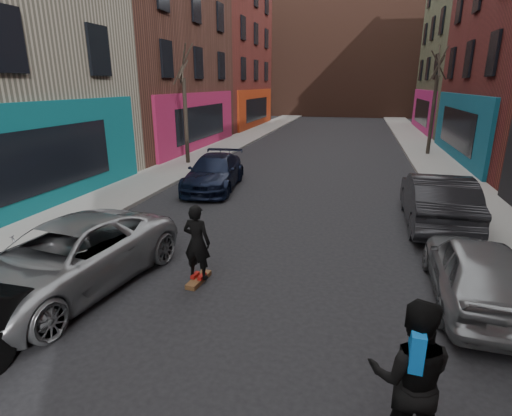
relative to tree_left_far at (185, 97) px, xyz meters
The scene contains 12 objects.
sidewalk_left 12.45m from the tree_left_far, 90.24° to the left, with size 2.50×84.00×0.13m, color gray.
sidewalk_right 17.61m from the tree_left_far, 43.95° to the left, with size 2.50×84.00×0.13m, color gray.
building_far 38.67m from the tree_left_far, 80.73° to the left, with size 40.00×10.00×14.00m, color #47281E.
tree_left_far is the anchor object (origin of this frame).
tree_right_far 13.78m from the tree_left_far, 25.82° to the left, with size 2.00×2.00×6.80m, color black, non-canonical shape.
parked_left_far 13.36m from the tree_left_far, 76.75° to the right, with size 2.31×5.00×1.39m, color gray.
parked_left_end 5.86m from the tree_left_far, 54.65° to the right, with size 1.84×4.52×1.31m, color black.
parked_right_far 15.83m from the tree_left_far, 46.17° to the right, with size 1.56×3.89×1.32m, color gray.
parked_right_end 12.98m from the tree_left_far, 31.84° to the right, with size 1.64×4.71×1.55m, color black.
skateboard 13.38m from the tree_left_far, 65.38° to the right, with size 0.22×0.80×0.10m, color brown.
skateboarder 13.19m from the tree_left_far, 65.38° to the right, with size 0.59×0.39×1.61m, color black.
pedestrian 17.70m from the tree_left_far, 58.36° to the right, with size 0.96×0.76×1.89m.
Camera 1 is at (2.26, -0.84, 4.02)m, focal length 28.00 mm.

